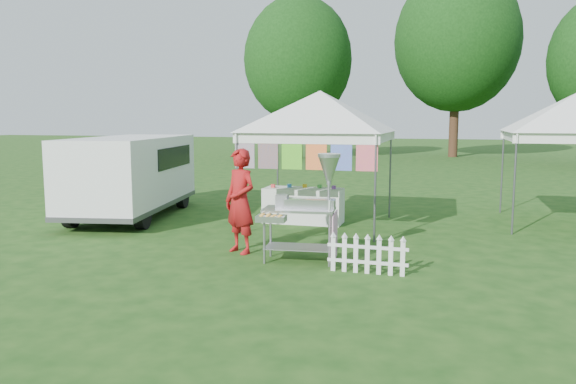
% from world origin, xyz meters
% --- Properties ---
extents(ground, '(120.00, 120.00, 0.00)m').
position_xyz_m(ground, '(0.00, 0.00, 0.00)').
color(ground, '#1A4413').
rests_on(ground, ground).
extents(canopy_main, '(4.24, 4.24, 3.45)m').
position_xyz_m(canopy_main, '(0.00, 3.49, 2.99)').
color(canopy_main, '#59595E').
rests_on(canopy_main, ground).
extents(tree_left, '(6.40, 6.40, 9.53)m').
position_xyz_m(tree_left, '(-6.00, 24.00, 5.83)').
color(tree_left, '#372014').
rests_on(tree_left, ground).
extents(tree_mid, '(7.60, 7.60, 11.52)m').
position_xyz_m(tree_mid, '(3.00, 28.00, 7.14)').
color(tree_mid, '#372014').
rests_on(tree_mid, ground).
extents(donut_cart, '(1.30, 1.01, 1.82)m').
position_xyz_m(donut_cart, '(0.59, 0.23, 1.07)').
color(donut_cart, gray).
rests_on(donut_cart, ground).
extents(vendor, '(0.81, 0.72, 1.87)m').
position_xyz_m(vendor, '(-0.77, 0.54, 0.93)').
color(vendor, '#A21315').
rests_on(vendor, ground).
extents(cargo_van, '(2.65, 4.93, 1.94)m').
position_xyz_m(cargo_van, '(-4.66, 3.41, 1.05)').
color(cargo_van, white).
rests_on(cargo_van, ground).
extents(picket_fence, '(1.26, 0.06, 0.56)m').
position_xyz_m(picket_fence, '(1.61, -0.22, 0.29)').
color(picket_fence, white).
rests_on(picket_fence, ground).
extents(display_table, '(1.80, 0.70, 0.80)m').
position_xyz_m(display_table, '(-0.42, 3.67, 0.40)').
color(display_table, white).
rests_on(display_table, ground).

